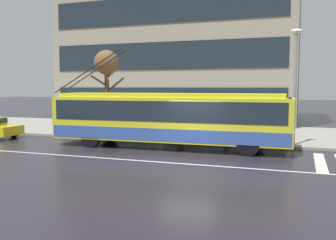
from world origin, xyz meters
TOP-DOWN VIEW (x-y plane):
  - ground_plane at (0.00, 0.00)m, footprint 160.00×160.00m
  - sidewalk_slab at (0.00, 9.04)m, footprint 80.00×10.00m
  - crosswalk_stripe_edge_near at (5.47, 1.02)m, footprint 0.44×4.40m
  - lane_centre_line at (0.00, -1.20)m, footprint 72.00×0.14m
  - trolleybus at (-1.71, 2.44)m, footprint 12.67×2.77m
  - bus_shelter at (-2.19, 6.15)m, footprint 3.75×1.86m
  - pedestrian_at_shelter at (-2.55, 6.79)m, footprint 1.33×1.33m
  - pedestrian_approaching_curb at (2.62, 6.37)m, footprint 1.11×1.11m
  - pedestrian_walking_past at (-1.82, 4.43)m, footprint 1.47×1.47m
  - pedestrian_waiting_by_pole at (0.80, 5.17)m, footprint 0.97×0.97m
  - street_lamp at (4.31, 4.75)m, footprint 0.60×0.32m
  - street_tree_bare at (-7.40, 6.33)m, footprint 2.06×1.89m
  - office_tower_corner_left at (-5.90, 18.34)m, footprint 20.79×11.58m

SIDE VIEW (x-z plane):
  - ground_plane at x=0.00m, z-range 0.00..0.00m
  - lane_centre_line at x=0.00m, z-range 0.00..0.01m
  - crosswalk_stripe_edge_near at x=5.47m, z-range 0.00..0.01m
  - sidewalk_slab at x=0.00m, z-range 0.00..0.14m
  - trolleybus at x=-1.71m, z-range -1.02..4.12m
  - pedestrian_at_shelter at x=-2.55m, z-range 0.69..2.62m
  - pedestrian_waiting_by_pole at x=0.80m, z-range 0.70..2.64m
  - pedestrian_approaching_curb at x=2.62m, z-range 0.72..2.66m
  - pedestrian_walking_past at x=-1.82m, z-range 0.75..2.70m
  - bus_shelter at x=-2.19m, z-range 0.81..3.39m
  - street_lamp at x=4.31m, z-range 0.73..6.65m
  - street_tree_bare at x=-7.40m, z-range 1.80..7.18m
  - office_tower_corner_left at x=-5.90m, z-range 0.01..18.56m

